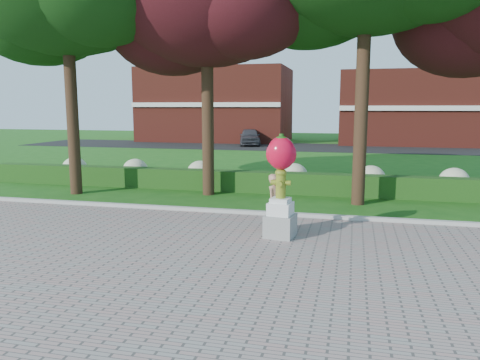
# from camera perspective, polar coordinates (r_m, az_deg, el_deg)

# --- Properties ---
(ground) EXTENTS (100.00, 100.00, 0.00)m
(ground) POSITION_cam_1_polar(r_m,az_deg,el_deg) (11.65, -3.35, -7.52)
(ground) COLOR #195314
(ground) RESTS_ON ground
(walkway) EXTENTS (40.00, 14.00, 0.04)m
(walkway) POSITION_cam_1_polar(r_m,az_deg,el_deg) (8.14, -11.92, -14.99)
(walkway) COLOR gray
(walkway) RESTS_ON ground
(curb) EXTENTS (40.00, 0.18, 0.15)m
(curb) POSITION_cam_1_polar(r_m,az_deg,el_deg) (14.44, 0.15, -3.97)
(curb) COLOR #ADADA5
(curb) RESTS_ON ground
(lawn_hedge) EXTENTS (24.00, 0.70, 0.80)m
(lawn_hedge) POSITION_cam_1_polar(r_m,az_deg,el_deg) (18.22, 3.10, -0.25)
(lawn_hedge) COLOR #113E12
(lawn_hedge) RESTS_ON ground
(hydrangea_row) EXTENTS (20.10, 1.10, 0.99)m
(hydrangea_row) POSITION_cam_1_polar(r_m,az_deg,el_deg) (19.08, 5.35, 0.60)
(hydrangea_row) COLOR #B5B78C
(hydrangea_row) RESTS_ON ground
(street) EXTENTS (50.00, 8.00, 0.02)m
(street) POSITION_cam_1_polar(r_m,az_deg,el_deg) (38.96, 8.83, 3.95)
(street) COLOR black
(street) RESTS_ON ground
(building_left) EXTENTS (14.00, 8.00, 7.00)m
(building_left) POSITION_cam_1_polar(r_m,az_deg,el_deg) (46.62, -2.90, 9.13)
(building_left) COLOR maroon
(building_left) RESTS_ON ground
(building_right) EXTENTS (12.00, 8.00, 6.40)m
(building_right) POSITION_cam_1_polar(r_m,az_deg,el_deg) (44.93, 19.93, 8.25)
(building_right) COLOR maroon
(building_right) RESTS_ON ground
(hydrant_sculpture) EXTENTS (0.80, 0.80, 2.60)m
(hydrant_sculpture) POSITION_cam_1_polar(r_m,az_deg,el_deg) (11.67, 4.99, -0.37)
(hydrant_sculpture) COLOR gray
(hydrant_sculpture) RESTS_ON walkway
(woman) EXTENTS (0.56, 0.66, 1.54)m
(woman) POSITION_cam_1_polar(r_m,az_deg,el_deg) (12.22, 4.28, -2.85)
(woman) COLOR tan
(woman) RESTS_ON walkway
(parked_car) EXTENTS (2.69, 4.60, 1.47)m
(parked_car) POSITION_cam_1_polar(r_m,az_deg,el_deg) (40.64, 1.21, 5.31)
(parked_car) COLOR #404147
(parked_car) RESTS_ON street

